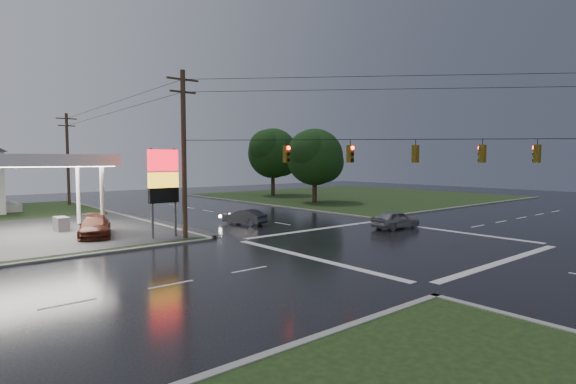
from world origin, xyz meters
TOP-DOWN VIEW (x-y plane):
  - ground at (0.00, 0.00)m, footprint 120.00×120.00m
  - grass_ne at (26.00, 26.00)m, footprint 36.00×36.00m
  - pylon_sign at (-10.50, 10.50)m, footprint 2.00×0.35m
  - utility_pole_nw at (-9.50, 9.50)m, footprint 2.20×0.32m
  - utility_pole_n at (-9.50, 38.00)m, footprint 2.20×0.32m
  - traffic_signals at (0.02, -0.02)m, footprint 26.87×26.87m
  - tree_ne_near at (14.14, 21.99)m, footprint 7.99×6.80m
  - tree_ne_far at (17.15, 33.99)m, footprint 8.46×7.20m
  - car_north at (-2.65, 12.61)m, footprint 2.37×3.99m
  - car_crossing at (5.02, 3.46)m, footprint 4.21×2.09m
  - car_pump at (-13.82, 14.14)m, footprint 3.46×5.31m

SIDE VIEW (x-z plane):
  - ground at x=0.00m, z-range 0.00..0.00m
  - grass_ne at x=26.00m, z-range 0.00..0.08m
  - car_north at x=-2.65m, z-range 0.00..1.24m
  - car_crossing at x=5.02m, z-range 0.00..1.38m
  - car_pump at x=-13.82m, z-range 0.00..1.43m
  - pylon_sign at x=-10.50m, z-range 1.01..7.01m
  - utility_pole_n at x=-9.50m, z-range 0.22..10.72m
  - tree_ne_near at x=14.14m, z-range 1.07..10.05m
  - utility_pole_nw at x=-9.50m, z-range 0.22..11.22m
  - tree_ne_far at x=17.15m, z-range 1.28..11.08m
  - traffic_signals at x=0.02m, z-range 5.75..7.22m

